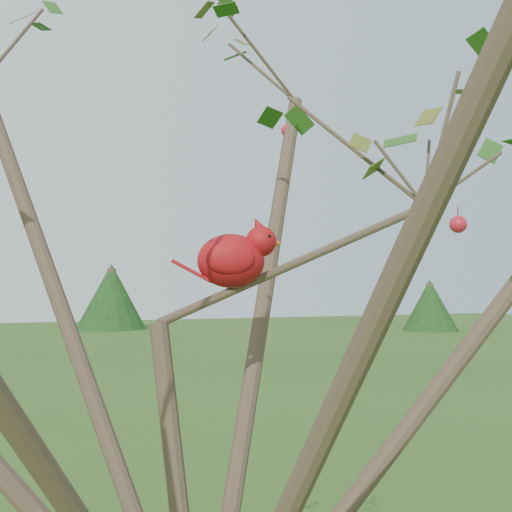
% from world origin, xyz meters
% --- Properties ---
extents(crabapple_tree, '(2.35, 2.05, 2.95)m').
position_xyz_m(crabapple_tree, '(0.03, -0.02, 2.12)').
color(crabapple_tree, '#3B2A20').
rests_on(crabapple_tree, ground).
extents(cardinal, '(0.22, 0.14, 0.16)m').
position_xyz_m(cardinal, '(0.10, 0.09, 2.08)').
color(cardinal, '#B60F17').
rests_on(cardinal, ground).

